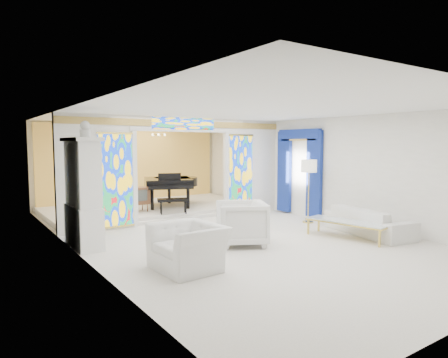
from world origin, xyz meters
TOP-DOWN VIEW (x-y plane):
  - floor at (0.00, 0.00)m, footprint 12.00×12.00m
  - ceiling at (0.00, 0.00)m, footprint 7.00×12.00m
  - wall_back at (0.00, 6.00)m, footprint 7.00×0.02m
  - wall_left at (-3.50, 0.00)m, footprint 0.02×12.00m
  - wall_right at (3.50, 0.00)m, footprint 0.02×12.00m
  - partition_wall at (0.00, 2.00)m, footprint 7.00×0.22m
  - stained_glass_left at (-2.03, 1.89)m, footprint 0.90×0.04m
  - stained_glass_right at (2.03, 1.89)m, footprint 0.90×0.04m
  - stained_glass_transom at (0.00, 1.89)m, footprint 2.00×0.04m
  - alcove_platform at (0.00, 4.10)m, footprint 6.80×3.80m
  - gold_curtain_back at (0.00, 5.88)m, footprint 6.70×0.10m
  - chandelier at (0.20, 4.00)m, footprint 0.48×0.48m
  - blue_drapes at (3.40, 0.70)m, footprint 0.14×1.85m
  - china_cabinet at (-3.22, 0.60)m, footprint 0.56×1.46m
  - armchair_left at (-2.11, -2.09)m, footprint 1.15×1.29m
  - armchair_right at (-0.29, -1.24)m, footprint 1.44×1.42m
  - sofa at (2.95, -2.19)m, footprint 1.29×2.42m
  - side_table at (-1.43, -1.43)m, footprint 0.54×0.54m
  - vase at (-1.43, -1.43)m, footprint 0.23×0.23m
  - coffee_table at (2.12, -2.19)m, footprint 0.96×2.00m
  - floor_lamp at (2.81, -0.29)m, footprint 0.58×0.58m
  - grand_piano at (0.53, 3.75)m, footprint 2.41×2.96m
  - tv_console at (-0.91, 3.20)m, footprint 0.69×0.51m

SIDE VIEW (x-z plane):
  - floor at x=0.00m, z-range 0.00..0.00m
  - alcove_platform at x=0.00m, z-range 0.00..0.18m
  - sofa at x=2.95m, z-range 0.00..0.67m
  - side_table at x=-1.43m, z-range 0.08..0.61m
  - coffee_table at x=2.12m, z-range 0.18..0.61m
  - armchair_left at x=-2.11m, z-range 0.00..0.81m
  - armchair_right at x=-0.29m, z-range 0.00..0.98m
  - vase at x=-1.43m, z-range 0.53..0.73m
  - tv_console at x=-0.91m, z-range 0.29..1.04m
  - grand_piano at x=0.53m, z-range 0.38..1.52m
  - china_cabinet at x=-3.22m, z-range -0.19..2.53m
  - stained_glass_left at x=-2.03m, z-range 0.10..2.50m
  - stained_glass_right at x=2.03m, z-range 0.10..2.50m
  - wall_back at x=0.00m, z-range 0.00..3.00m
  - wall_left at x=-3.50m, z-range 0.00..3.00m
  - wall_right at x=3.50m, z-range 0.00..3.00m
  - gold_curtain_back at x=0.00m, z-range 0.05..2.95m
  - floor_lamp at x=2.81m, z-range 0.64..2.44m
  - blue_drapes at x=3.40m, z-range 0.25..2.90m
  - partition_wall at x=0.00m, z-range 0.15..3.15m
  - chandelier at x=0.20m, z-range 2.40..2.70m
  - stained_glass_transom at x=0.00m, z-range 2.65..2.99m
  - ceiling at x=0.00m, z-range 2.99..3.01m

